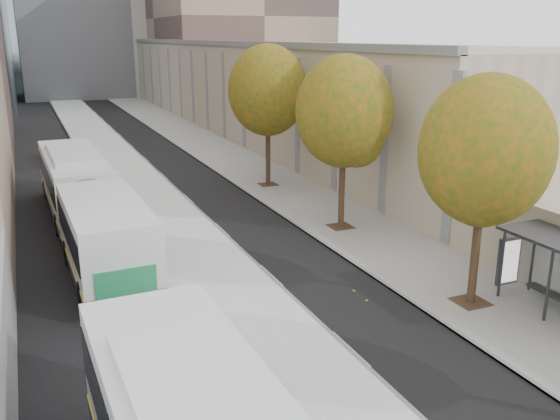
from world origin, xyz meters
TOP-DOWN VIEW (x-y plane):
  - bus_platform at (-3.88, 35.00)m, footprint 4.25×150.00m
  - sidewalk at (4.12, 35.00)m, footprint 4.75×150.00m
  - building_tan at (15.50, 64.00)m, footprint 18.00×92.00m
  - tree_c at (3.60, 13.00)m, footprint 4.20×4.20m
  - tree_d at (3.60, 22.00)m, footprint 4.40×4.40m
  - tree_e at (3.60, 31.00)m, footprint 4.60×4.60m
  - bus_far at (-7.43, 25.53)m, footprint 3.13×18.22m
  - distant_car at (-7.05, 43.76)m, footprint 2.95×4.55m

SIDE VIEW (x-z plane):
  - sidewalk at x=4.12m, z-range 0.00..0.08m
  - bus_platform at x=-3.88m, z-range 0.00..0.15m
  - distant_car at x=-7.05m, z-range 0.00..1.44m
  - bus_far at x=-7.43m, z-range 0.14..3.17m
  - building_tan at x=15.50m, z-range 0.00..8.00m
  - tree_c at x=3.60m, z-range 1.61..8.89m
  - tree_d at x=3.60m, z-range 1.67..9.27m
  - tree_e at x=3.60m, z-range 1.73..9.64m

